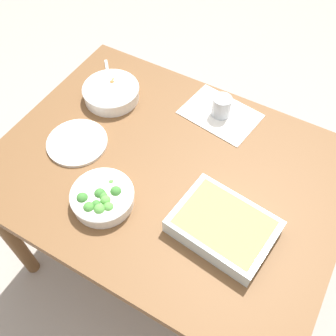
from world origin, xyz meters
The scene contains 9 objects.
ground_plane centered at (0.00, 0.00, 0.00)m, with size 6.00×6.00×0.00m, color #9E9389.
dining_table centered at (0.00, 0.00, 0.65)m, with size 1.20×0.90×0.74m.
placemat centered at (-0.05, -0.32, 0.74)m, with size 0.28×0.20×0.00m, color silver.
stew_bowl centered at (0.37, -0.19, 0.77)m, with size 0.22×0.22×0.06m.
broccoli_bowl centered at (0.11, 0.22, 0.77)m, with size 0.21×0.21×0.07m.
baking_dish centered at (-0.27, 0.12, 0.77)m, with size 0.32×0.25×0.06m.
drink_cup centered at (-0.05, -0.32, 0.78)m, with size 0.07×0.07×0.08m.
side_plate centered at (0.34, 0.07, 0.75)m, with size 0.22×0.22×0.01m, color silver.
spoon_by_stew centered at (0.44, -0.28, 0.74)m, with size 0.13×0.14×0.01m.
Camera 1 is at (-0.39, 0.67, 1.82)m, focal length 41.00 mm.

